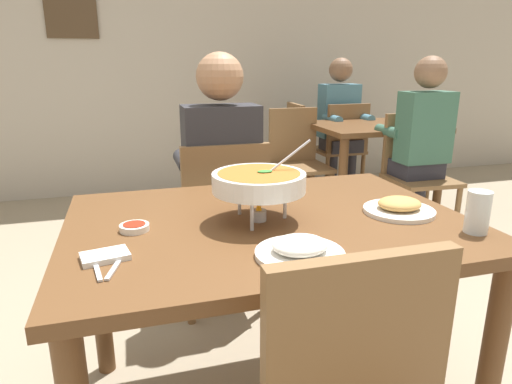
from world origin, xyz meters
TOP-DOWN VIEW (x-y plane):
  - cafe_rear_partition at (0.00, 3.25)m, footprint 10.00×0.10m
  - picture_frame_hung at (-0.83, 3.19)m, footprint 0.44×0.03m
  - dining_table_main at (0.00, 0.00)m, footprint 1.30×0.94m
  - chair_diner_main at (-0.00, 0.75)m, footprint 0.44×0.44m
  - diner_main at (0.00, 0.79)m, footprint 0.40×0.45m
  - curry_bowl at (-0.04, -0.01)m, footprint 0.33×0.30m
  - rice_plate at (-0.01, -0.31)m, footprint 0.24×0.24m
  - appetizer_plate at (0.45, -0.07)m, footprint 0.24×0.24m
  - sauce_dish at (-0.43, 0.01)m, footprint 0.09×0.09m
  - napkin_folded at (-0.51, -0.18)m, footprint 0.13×0.10m
  - fork_utensil at (-0.53, -0.23)m, footprint 0.04×0.17m
  - spoon_utensil at (-0.48, -0.23)m, footprint 0.06×0.17m
  - drink_glass at (0.57, -0.29)m, footprint 0.07×0.07m
  - dining_table_far at (1.57, 2.00)m, footprint 1.00×0.80m
  - chair_bg_left at (1.62, 1.46)m, footprint 0.46×0.46m
  - chair_bg_middle at (1.54, 2.50)m, footprint 0.45×0.45m
  - chair_bg_right at (0.97, 2.57)m, footprint 0.46×0.46m
  - chair_bg_corner at (0.92, 2.08)m, footprint 0.44×0.44m
  - patron_bg_left at (1.60, 1.41)m, footprint 0.40×0.45m
  - patron_bg_middle at (1.53, 2.54)m, footprint 0.40×0.45m

SIDE VIEW (x-z plane):
  - chair_diner_main at x=0.00m, z-range 0.06..0.96m
  - chair_bg_left at x=1.62m, z-range 0.06..0.96m
  - chair_bg_middle at x=1.54m, z-range 0.06..0.96m
  - chair_bg_right at x=0.97m, z-range 0.06..0.96m
  - chair_bg_corner at x=0.92m, z-range 0.06..0.96m
  - dining_table_far at x=1.57m, z-range 0.24..1.01m
  - dining_table_main at x=0.00m, z-range 0.28..1.04m
  - diner_main at x=0.00m, z-range 0.09..1.40m
  - patron_bg_left at x=1.60m, z-range 0.09..1.40m
  - patron_bg_middle at x=1.53m, z-range 0.09..1.40m
  - fork_utensil at x=-0.53m, z-range 0.76..0.77m
  - spoon_utensil at x=-0.48m, z-range 0.76..0.77m
  - napkin_folded at x=-0.51m, z-range 0.76..0.78m
  - sauce_dish at x=-0.43m, z-range 0.76..0.79m
  - rice_plate at x=-0.01m, z-range 0.76..0.81m
  - appetizer_plate at x=0.45m, z-range 0.76..0.81m
  - drink_glass at x=0.57m, z-range 0.76..0.89m
  - curry_bowl at x=-0.04m, z-range 0.76..1.02m
  - cafe_rear_partition at x=0.00m, z-range 0.00..3.00m
  - picture_frame_hung at x=-0.83m, z-range 1.47..2.03m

